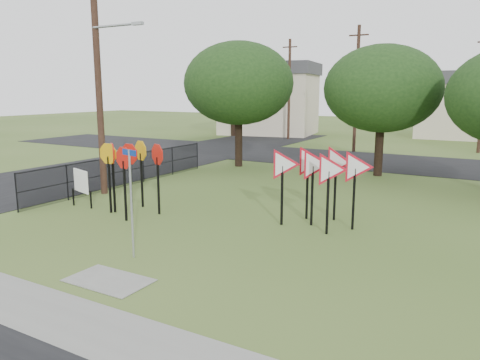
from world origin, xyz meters
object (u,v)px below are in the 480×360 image
yield_sign_cluster (320,168)px  street_name_sign (131,197)px  stop_sign_cluster (129,162)px  info_board (81,182)px

yield_sign_cluster → street_name_sign: bearing=-120.7°
stop_sign_cluster → yield_sign_cluster: yield_sign_cluster is taller
stop_sign_cluster → info_board: stop_sign_cluster is taller
stop_sign_cluster → yield_sign_cluster: bearing=16.9°
stop_sign_cluster → yield_sign_cluster: (6.55, 1.99, 0.01)m
yield_sign_cluster → stop_sign_cluster: bearing=-163.1°
street_name_sign → yield_sign_cluster: 6.34m
street_name_sign → yield_sign_cluster: (3.24, 5.44, 0.24)m
street_name_sign → yield_sign_cluster: bearing=59.3°
stop_sign_cluster → info_board: size_ratio=1.78×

